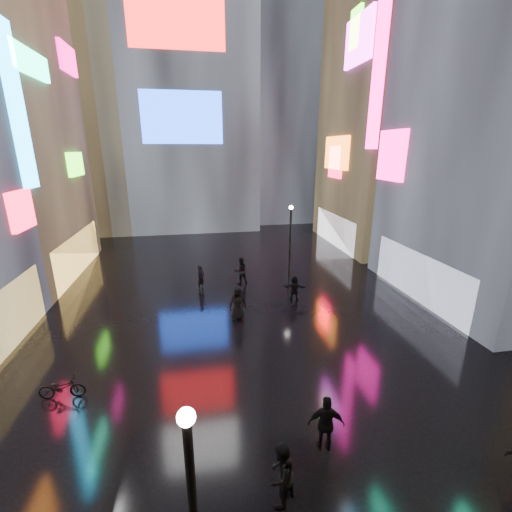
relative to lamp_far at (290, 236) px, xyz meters
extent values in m
plane|color=black|center=(-4.47, -2.69, -2.94)|extent=(140.00, 140.00, 0.00)
cube|color=#FF0C30|center=(-15.32, -4.37, 3.12)|extent=(0.25, 2.24, 1.94)
cube|color=#14ACFF|center=(-15.32, -2.69, 8.06)|extent=(0.25, 1.40, 8.00)
cube|color=#FFC659|center=(-15.57, 3.31, -1.44)|extent=(0.20, 10.00, 3.00)
cube|color=#4AF81B|center=(-15.32, 5.13, 4.97)|extent=(0.25, 3.00, 1.71)
cube|color=#1AFFB0|center=(-15.32, -0.08, 10.66)|extent=(0.25, 4.84, 1.37)
cube|color=#FF0C84|center=(-15.32, 7.01, 12.36)|extent=(0.25, 3.32, 1.94)
cube|color=white|center=(6.63, -5.69, -1.44)|extent=(0.20, 9.00, 3.00)
cube|color=#FF0C84|center=(6.38, -1.57, 5.64)|extent=(0.25, 2.99, 3.26)
cube|color=#FF0C84|center=(6.38, 1.31, 11.06)|extent=(0.25, 1.40, 10.00)
cube|color=black|center=(11.53, 7.31, 11.06)|extent=(10.00, 12.00, 28.00)
cube|color=white|center=(6.63, 7.31, -1.44)|extent=(0.20, 9.00, 3.00)
cube|color=orange|center=(6.38, 7.63, 5.71)|extent=(0.25, 4.92, 2.91)
cube|color=#FF32F7|center=(6.38, 4.81, 14.07)|extent=(0.25, 4.36, 3.46)
cube|color=#FF0C30|center=(6.38, 7.75, 4.90)|extent=(0.25, 2.63, 2.87)
cube|color=#4AF81B|center=(6.38, 5.50, 14.99)|extent=(0.25, 1.69, 2.90)
cube|color=black|center=(-7.47, 21.31, 18.06)|extent=(16.00, 14.00, 42.00)
cube|color=#FF1414|center=(-7.47, 14.21, 18.06)|extent=(9.00, 0.20, 6.00)
cube|color=#194CFF|center=(-7.47, 14.21, 9.06)|extent=(8.00, 0.20, 5.00)
cube|color=black|center=(4.53, 23.31, 14.06)|extent=(12.00, 12.00, 34.00)
cube|color=black|center=(-18.47, 19.31, 10.06)|extent=(10.00, 10.00, 26.00)
sphere|color=white|center=(-7.06, -18.85, 2.11)|extent=(0.30, 0.30, 0.30)
cylinder|color=black|center=(0.00, 0.00, -0.44)|extent=(0.16, 0.16, 5.00)
sphere|color=white|center=(0.00, 0.00, 2.11)|extent=(0.30, 0.30, 0.30)
imported|color=black|center=(-4.93, -16.75, -1.99)|extent=(1.17, 1.16, 1.90)
imported|color=black|center=(-3.12, -15.32, -1.99)|extent=(1.20, 0.72, 1.90)
imported|color=black|center=(-4.68, -6.30, -1.99)|extent=(0.94, 0.62, 1.91)
imported|color=black|center=(-0.93, -4.46, -2.17)|extent=(1.50, 0.88, 1.55)
imported|color=black|center=(-6.56, -1.73, -2.10)|extent=(0.71, 0.73, 1.69)
imported|color=black|center=(-3.81, -1.16, -2.00)|extent=(1.03, 0.87, 1.89)
imported|color=black|center=(-4.68, -6.30, -0.57)|extent=(1.44, 1.44, 0.93)
imported|color=black|center=(-12.02, -11.37, -2.50)|extent=(1.72, 0.68, 0.89)
camera|label=1|loc=(-6.76, -23.27, 6.07)|focal=24.00mm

